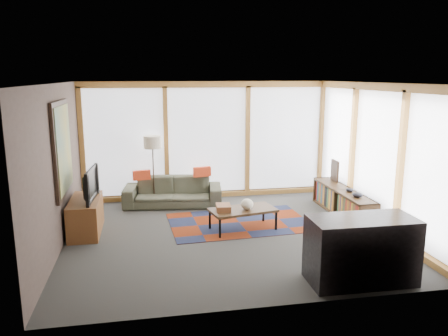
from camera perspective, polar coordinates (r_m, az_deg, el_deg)
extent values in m
plane|color=#2E2E2C|center=(7.73, 0.54, -8.61)|extent=(5.50, 5.50, 0.00)
cube|color=#42342E|center=(7.37, -20.92, 0.08)|extent=(0.04, 5.00, 2.60)
cube|color=#42342E|center=(5.01, 6.04, -4.55)|extent=(5.50, 0.04, 2.60)
cube|color=silver|center=(7.24, 0.58, 11.03)|extent=(5.50, 5.00, 0.04)
cube|color=white|center=(9.78, -2.20, 3.63)|extent=(5.30, 0.02, 2.35)
cube|color=white|center=(8.33, 19.28, 1.49)|extent=(0.02, 4.80, 2.35)
cube|color=black|center=(7.61, -20.40, 2.39)|extent=(0.05, 1.35, 1.55)
cube|color=gold|center=(7.61, -20.18, 2.40)|extent=(0.02, 1.20, 1.40)
cube|color=#66200A|center=(8.30, 1.99, -7.10)|extent=(2.66, 1.79, 0.01)
imported|color=#333427|center=(9.36, -6.69, -3.09)|extent=(2.13, 1.06, 0.60)
cube|color=red|center=(9.21, -10.71, -0.91)|extent=(0.37, 0.17, 0.20)
cube|color=red|center=(9.37, -2.88, -0.48)|extent=(0.39, 0.18, 0.21)
cube|color=brown|center=(7.73, -0.08, -5.19)|extent=(0.27, 0.33, 0.10)
ellipsoid|color=silver|center=(7.78, 3.04, -4.73)|extent=(0.26, 0.26, 0.19)
ellipsoid|color=black|center=(8.39, 17.03, -3.34)|extent=(0.20, 0.20, 0.10)
ellipsoid|color=black|center=(8.73, 16.09, -2.76)|extent=(0.16, 0.16, 0.08)
cube|color=black|center=(9.52, 14.27, -0.32)|extent=(0.05, 0.34, 0.44)
cube|color=brown|center=(8.10, -17.60, -5.98)|extent=(0.50, 1.21, 0.60)
imported|color=black|center=(7.89, -17.55, -2.03)|extent=(0.20, 0.98, 0.56)
cube|color=black|center=(6.19, 17.48, -10.18)|extent=(1.41, 0.67, 0.89)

